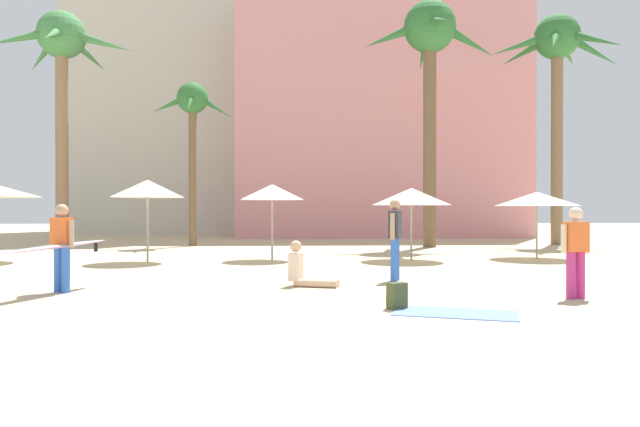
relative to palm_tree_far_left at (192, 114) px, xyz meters
The scene contains 17 objects.
ground 20.31m from the palm_tree_far_left, 77.48° to the right, with size 120.00×120.00×0.00m, color #C6B28C.
hotel_pink 15.05m from the palm_tree_far_left, 50.14° to the left, with size 16.72×11.39×14.06m, color pink.
hotel_tower_gray 19.69m from the palm_tree_far_left, 100.26° to the left, with size 14.66×11.32×30.88m, color beige.
palm_tree_far_left is the anchor object (origin of this frame).
palm_tree_left 6.27m from the palm_tree_far_left, behind, with size 5.61×6.03×10.30m.
palm_tree_center 16.63m from the palm_tree_far_left, ahead, with size 5.97×5.43×10.46m.
palm_tree_right 10.63m from the palm_tree_far_left, ahead, with size 5.74×5.85×10.45m.
cafe_umbrella_1 11.75m from the palm_tree_far_left, 43.36° to the right, with size 2.48×2.48×2.27m.
cafe_umbrella_2 8.93m from the palm_tree_far_left, 62.78° to the right, with size 2.02×2.02×2.39m.
cafe_umbrella_3 8.61m from the palm_tree_far_left, 90.09° to the right, with size 2.19×2.19×2.49m.
cafe_umbrella_4 14.75m from the palm_tree_far_left, 30.22° to the right, with size 2.64×2.64×2.17m.
beach_towel 18.99m from the palm_tree_far_left, 67.83° to the right, with size 1.84×0.92×0.01m, color #6684E0.
backpack 18.25m from the palm_tree_far_left, 69.77° to the right, with size 0.35×0.34×0.42m.
person_near_left 15.32m from the palm_tree_far_left, 71.24° to the right, with size 1.07×0.65×0.95m.
person_mid_right 15.11m from the palm_tree_far_left, 90.23° to the right, with size 1.24×2.77×1.69m.
person_far_left 18.70m from the palm_tree_far_left, 58.66° to the right, with size 0.61×0.30×1.63m.
person_mid_center 15.11m from the palm_tree_far_left, 62.41° to the right, with size 0.36×0.59×1.82m.
Camera 1 is at (0.10, -6.32, 1.58)m, focal length 32.09 mm.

